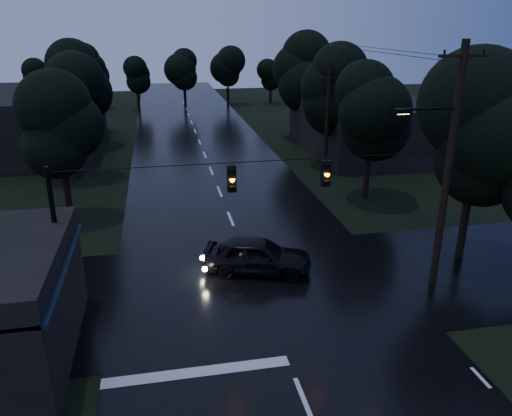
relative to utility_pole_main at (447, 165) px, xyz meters
name	(u,v)px	position (x,y,z in m)	size (l,w,h in m)	color
main_road	(211,171)	(-7.41, 19.00, -5.26)	(12.00, 120.00, 0.02)	black
cross_street	(258,288)	(-7.41, 1.00, -5.26)	(60.00, 9.00, 0.02)	black
building_far_right	(366,125)	(6.59, 23.00, -3.06)	(10.00, 14.00, 4.40)	black
building_far_left	(38,121)	(-21.41, 29.00, -2.76)	(10.00, 16.00, 5.00)	black
utility_pole_main	(447,165)	(0.00, 0.00, 0.00)	(3.50, 0.30, 10.00)	black
utility_pole_far	(327,121)	(0.89, 17.00, -1.38)	(2.00, 0.30, 7.50)	black
anchor_pole_left	(58,248)	(-14.91, 0.00, -2.26)	(0.18, 0.18, 6.00)	black
span_signals	(279,175)	(-6.85, -0.01, -0.01)	(15.00, 0.37, 1.12)	black
tree_corner_near	(478,134)	(2.59, 2.00, 0.74)	(4.48, 4.48, 9.44)	black
tree_left_a	(58,127)	(-16.41, 11.00, -0.02)	(3.92, 3.92, 8.26)	black
tree_left_b	(68,100)	(-17.01, 19.00, 0.36)	(4.20, 4.20, 8.85)	black
tree_left_c	(78,79)	(-17.61, 29.00, 0.74)	(4.48, 4.48, 9.44)	black
tree_right_a	(372,110)	(1.59, 11.00, 0.36)	(4.20, 4.20, 8.85)	black
tree_right_b	(336,87)	(2.19, 19.00, 0.74)	(4.48, 4.48, 9.44)	black
tree_right_c	(306,70)	(2.79, 29.00, 1.11)	(4.76, 4.76, 10.03)	black
car	(258,255)	(-7.15, 2.42, -4.45)	(1.91, 4.76, 1.62)	black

